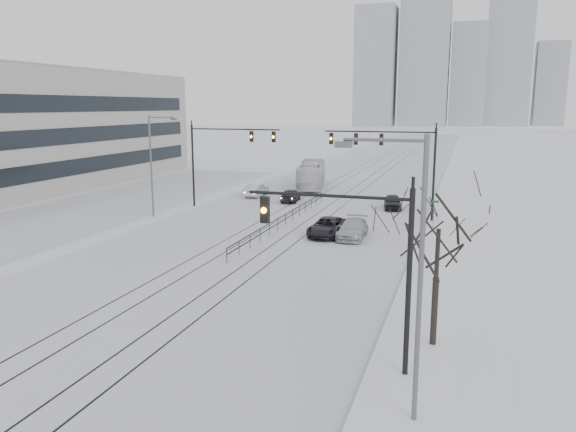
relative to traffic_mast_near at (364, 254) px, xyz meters
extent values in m
plane|color=white|center=(-10.79, -6.00, -4.56)|extent=(500.00, 500.00, 0.00)
cube|color=silver|center=(-10.79, 54.00, -4.55)|extent=(22.00, 260.00, 0.02)
cube|color=white|center=(2.71, 54.00, -4.48)|extent=(5.00, 260.00, 0.16)
cube|color=gray|center=(0.26, 54.00, -4.50)|extent=(0.10, 260.00, 0.12)
cube|color=silver|center=(-30.79, 29.00, -4.55)|extent=(14.00, 60.00, 0.03)
cube|color=black|center=(-13.39, 34.00, -4.54)|extent=(0.10, 180.00, 0.01)
cube|color=black|center=(-11.99, 34.00, -4.54)|extent=(0.10, 180.00, 0.01)
cube|color=black|center=(-9.59, 34.00, -4.54)|extent=(0.10, 180.00, 0.01)
cube|color=black|center=(-8.19, 34.00, -4.54)|extent=(0.10, 180.00, 0.01)
cube|color=black|center=(-38.77, 29.00, 2.44)|extent=(0.08, 58.00, 12.00)
cube|color=#959BA4|center=(-40.79, 254.00, 22.94)|extent=(18.00, 18.00, 55.00)
cube|color=#959BA4|center=(-18.79, 262.00, 31.44)|extent=(22.00, 22.00, 72.00)
cube|color=#959BA4|center=(1.21, 270.00, 19.44)|extent=(16.00, 16.00, 48.00)
cube|color=#959BA4|center=(19.21, 278.00, 27.44)|extent=(20.00, 20.00, 64.00)
cube|color=#959BA4|center=(39.21, 286.00, 15.44)|extent=(14.00, 14.00, 40.00)
cylinder|color=black|center=(1.61, 0.00, -1.06)|extent=(0.20, 0.20, 7.00)
cylinder|color=black|center=(-1.39, 0.00, 2.04)|extent=(6.00, 0.12, 0.12)
cube|color=black|center=(-3.79, 0.00, 1.39)|extent=(0.32, 0.24, 1.00)
sphere|color=orange|center=(-3.79, -0.14, 1.39)|extent=(0.22, 0.22, 0.22)
cylinder|color=black|center=(0.71, 29.00, -0.56)|extent=(0.20, 0.20, 8.00)
cylinder|color=black|center=(-4.04, 29.00, 3.04)|extent=(9.50, 0.12, 0.12)
cube|color=black|center=(-8.19, 29.00, 2.39)|extent=(0.32, 0.24, 1.00)
sphere|color=orange|center=(-8.19, 28.86, 2.39)|extent=(0.22, 0.22, 0.22)
cube|color=black|center=(-5.99, 29.00, 2.39)|extent=(0.32, 0.24, 1.00)
sphere|color=orange|center=(-5.99, 28.86, 2.39)|extent=(0.22, 0.22, 0.22)
cube|color=black|center=(-3.79, 29.00, 2.39)|extent=(0.32, 0.24, 1.00)
sphere|color=orange|center=(-3.79, 28.86, 2.39)|extent=(0.22, 0.22, 0.22)
cylinder|color=black|center=(-22.29, 30.00, -0.56)|extent=(0.20, 0.20, 8.00)
cylinder|color=black|center=(-17.79, 30.00, 3.04)|extent=(9.00, 0.12, 0.12)
cube|color=black|center=(-13.89, 30.00, 2.39)|extent=(0.32, 0.24, 1.00)
sphere|color=orange|center=(-13.89, 29.86, 2.39)|extent=(0.22, 0.22, 0.22)
cube|color=black|center=(-16.09, 30.00, 2.39)|extent=(0.32, 0.24, 1.00)
sphere|color=orange|center=(-16.09, 29.86, 2.39)|extent=(0.22, 0.22, 0.22)
cylinder|color=#595B60|center=(2.21, -3.00, -0.06)|extent=(0.16, 0.16, 9.00)
cylinder|color=#595B60|center=(1.01, -3.00, 4.24)|extent=(2.40, 0.10, 0.10)
cube|color=#595B60|center=(-0.19, -3.00, 4.09)|extent=(0.50, 0.25, 0.18)
cylinder|color=#595B60|center=(-23.29, 24.00, -0.06)|extent=(0.16, 0.16, 9.00)
cylinder|color=#595B60|center=(-22.09, 24.00, 4.24)|extent=(2.40, 0.10, 0.10)
cube|color=#595B60|center=(-20.89, 24.00, 4.09)|extent=(0.50, 0.25, 0.18)
cylinder|color=black|center=(2.41, 3.00, -3.06)|extent=(0.26, 0.26, 3.00)
cylinder|color=black|center=(2.41, 3.00, -0.81)|extent=(0.18, 0.18, 2.50)
cube|color=black|center=(-10.79, 24.00, -3.61)|extent=(0.06, 24.00, 0.06)
cube|color=black|center=(-10.79, 24.00, -4.01)|extent=(0.06, 24.00, 0.06)
cylinder|color=#595B60|center=(1.01, 26.00, -3.36)|extent=(0.06, 0.06, 2.40)
cube|color=#0C4C19|center=(1.01, 26.00, -2.26)|extent=(0.70, 0.04, 0.18)
imported|color=black|center=(-13.90, 35.23, -3.88)|extent=(2.05, 4.16, 1.36)
imported|color=silver|center=(-18.49, 37.37, -3.86)|extent=(1.51, 4.25, 1.40)
imported|color=black|center=(-6.56, 21.33, -3.87)|extent=(2.40, 5.00, 1.38)
imported|color=#ABB0B3|center=(-4.59, 21.24, -3.87)|extent=(2.07, 4.80, 1.38)
imported|color=black|center=(-3.29, 34.29, -3.88)|extent=(2.24, 4.22, 1.37)
imported|color=silver|center=(-14.40, 45.12, -2.95)|extent=(5.02, 11.91, 3.23)
camera|label=1|loc=(3.34, -19.40, 5.21)|focal=35.00mm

